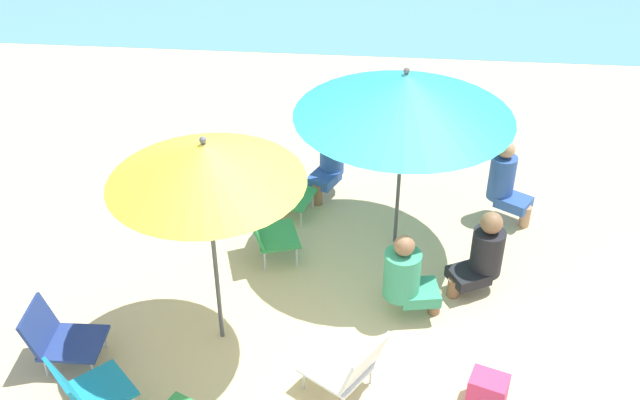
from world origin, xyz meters
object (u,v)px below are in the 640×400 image
Objects in this scene: beach_chair_e at (59,336)px; person_d at (506,181)px; beach_chair_f at (268,232)px; beach_chair_b at (283,189)px; person_a at (407,276)px; beach_chair_d at (86,389)px; umbrella_teal at (405,95)px; beach_chair_c at (349,365)px; beach_bag at (488,391)px; umbrella_yellow at (205,163)px; person_c at (330,158)px; person_b at (483,254)px.

person_d is at bearing 30.70° from beach_chair_e.
beach_chair_f reaches higher than beach_chair_e.
person_d is at bearing 16.96° from beach_chair_b.
beach_chair_e is at bearing -173.79° from person_a.
beach_chair_d is 0.78× the size of person_a.
umbrella_teal is 2.78× the size of beach_chair_c.
beach_chair_f is 2.77m from beach_bag.
umbrella_yellow reaches higher than person_d.
umbrella_yellow is at bearing 5.27° from beach_chair_d.
beach_chair_e reaches higher than beach_bag.
person_c is at bearing 57.41° from beach_chair_b.
beach_chair_f is 0.66× the size of person_d.
beach_chair_c reaches higher than beach_bag.
person_d is at bearing 38.19° from umbrella_yellow.
beach_chair_b is at bearing 81.65° from umbrella_yellow.
beach_chair_b is at bearing -37.64° from beach_chair_c.
beach_chair_b is 0.67× the size of person_d.
beach_chair_f is (1.13, 2.24, -0.00)m from beach_chair_d.
umbrella_teal reaches higher than person_a.
beach_chair_e is at bearing -161.91° from umbrella_yellow.
beach_chair_c is at bearing -5.00° from beach_chair_e.
person_c is 2.02m from person_d.
beach_bag is at bearing -58.23° from beach_chair_f.
person_b is at bearing 17.77° from beach_chair_e.
person_a reaches higher than beach_chair_d.
beach_bag is at bearing 51.61° from person_c.
beach_chair_c is (0.91, -2.64, 0.01)m from beach_chair_b.
beach_chair_d is 2.51m from beach_chair_f.
beach_chair_c is 0.81× the size of person_d.
beach_chair_f is at bearing -162.53° from umbrella_teal.
person_c is at bearing -157.71° from person_d.
beach_chair_f is (0.26, 1.20, -1.54)m from umbrella_yellow.
beach_chair_b is 0.69× the size of person_a.
person_a is (1.38, -1.61, 0.15)m from beach_chair_b.
beach_chair_b is 0.67× the size of person_c.
beach_bag is at bearing -4.10° from beach_chair_e.
beach_chair_c is 0.84× the size of person_a.
person_d is 3.12× the size of beach_bag.
beach_chair_b is at bearing -145.14° from person_d.
beach_bag is (1.16, -0.01, -0.18)m from beach_chair_c.
umbrella_yellow is 2.60m from beach_chair_b.
beach_chair_b is 2.49m from person_d.
person_c is at bearing -48.98° from beach_chair_c.
beach_chair_d is 0.77m from beach_chair_e.
person_a is at bearing -90.54° from person_d.
umbrella_yellow is 2.34× the size of person_b.
person_a reaches higher than beach_bag.
person_b reaches higher than beach_chair_c.
beach_chair_e is at bearing -152.35° from beach_chair_f.
beach_chair_e is (-2.55, 0.14, -0.03)m from beach_chair_c.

